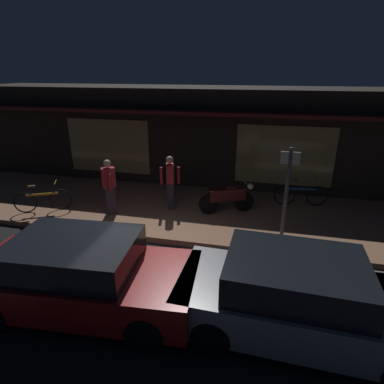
{
  "coord_description": "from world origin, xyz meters",
  "views": [
    {
      "loc": [
        2.53,
        -5.89,
        4.23
      ],
      "look_at": [
        0.62,
        2.4,
        0.95
      ],
      "focal_mm": 29.99,
      "sensor_mm": 36.0,
      "label": 1
    }
  ],
  "objects": [
    {
      "name": "parked_car_near",
      "position": [
        -0.53,
        -1.54,
        0.7
      ],
      "size": [
        4.22,
        2.06,
        1.42
      ],
      "color": "black",
      "rests_on": "ground_plane"
    },
    {
      "name": "ground_plane",
      "position": [
        0.0,
        0.0,
        0.0
      ],
      "size": [
        60.0,
        60.0,
        0.0
      ],
      "primitive_type": "plane",
      "color": "black"
    },
    {
      "name": "parked_car_far",
      "position": [
        3.28,
        -1.32,
        0.7
      ],
      "size": [
        4.16,
        1.9,
        1.42
      ],
      "color": "black",
      "rests_on": "ground_plane"
    },
    {
      "name": "person_bystander",
      "position": [
        -0.18,
        2.92,
        1.03
      ],
      "size": [
        0.61,
        0.43,
        1.67
      ],
      "color": "#28232D",
      "rests_on": "sidewalk_slab"
    },
    {
      "name": "person_photographer",
      "position": [
        -1.8,
        2.14,
        1.03
      ],
      "size": [
        0.44,
        0.55,
        1.67
      ],
      "color": "#28232D",
      "rests_on": "sidewalk_slab"
    },
    {
      "name": "motorcycle",
      "position": [
        1.58,
        3.02,
        0.65
      ],
      "size": [
        1.6,
        0.87,
        0.97
      ],
      "color": "black",
      "rests_on": "sidewalk_slab"
    },
    {
      "name": "sign_post",
      "position": [
        3.13,
        1.61,
        1.51
      ],
      "size": [
        0.44,
        0.09,
        2.4
      ],
      "color": "#47474C",
      "rests_on": "sidewalk_slab"
    },
    {
      "name": "storefront_building",
      "position": [
        0.0,
        6.39,
        1.8
      ],
      "size": [
        18.0,
        3.3,
        3.6
      ],
      "color": "black",
      "rests_on": "ground_plane"
    },
    {
      "name": "sidewalk_slab",
      "position": [
        0.0,
        3.0,
        0.07
      ],
      "size": [
        18.0,
        4.0,
        0.15
      ],
      "primitive_type": "cube",
      "color": "#8C6047",
      "rests_on": "ground_plane"
    },
    {
      "name": "bicycle_extra",
      "position": [
        3.77,
        4.06,
        0.51
      ],
      "size": [
        1.65,
        0.42,
        0.91
      ],
      "color": "black",
      "rests_on": "sidewalk_slab"
    },
    {
      "name": "bicycle_parked",
      "position": [
        -3.89,
        1.83,
        0.51
      ],
      "size": [
        1.49,
        0.81,
        0.91
      ],
      "color": "black",
      "rests_on": "sidewalk_slab"
    }
  ]
}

